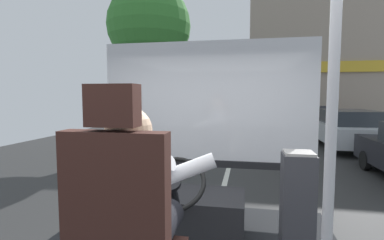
{
  "coord_description": "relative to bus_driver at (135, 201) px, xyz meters",
  "views": [
    {
      "loc": [
        0.47,
        -1.72,
        1.98
      ],
      "look_at": [
        -0.09,
        1.18,
        1.73
      ],
      "focal_mm": 26.74,
      "sensor_mm": 36.0,
      "label": 1
    }
  ],
  "objects": [
    {
      "name": "ground",
      "position": [
        0.09,
        9.18,
        -1.47
      ],
      "size": [
        18.0,
        44.0,
        0.06
      ],
      "color": "#2C2C2C"
    },
    {
      "name": "bus_driver",
      "position": [
        0.0,
        0.0,
        0.0
      ],
      "size": [
        0.81,
        0.55,
        0.76
      ],
      "color": "black",
      "rests_on": "driver_seat"
    },
    {
      "name": "steering_console",
      "position": [
        -0.0,
        1.19,
        -0.55
      ],
      "size": [
        1.1,
        1.02,
        0.81
      ],
      "color": "black",
      "rests_on": "bus_floor"
    },
    {
      "name": "handrail_pole",
      "position": [
        0.9,
        -0.1,
        0.23
      ],
      "size": [
        0.04,
        0.04,
        2.0
      ],
      "color": "#B7B7BC",
      "rests_on": "bus_floor"
    },
    {
      "name": "fare_box",
      "position": [
        0.95,
        0.93,
        -0.33
      ],
      "size": [
        0.24,
        0.24,
        0.89
      ],
      "color": "#333338",
      "rests_on": "bus_floor"
    },
    {
      "name": "windshield_panel",
      "position": [
        0.09,
        2.0,
        0.27
      ],
      "size": [
        2.5,
        0.08,
        1.48
      ],
      "color": "silver"
    },
    {
      "name": "street_tree",
      "position": [
        -2.79,
        8.25,
        2.91
      ],
      "size": [
        2.86,
        2.86,
        5.81
      ],
      "color": "#4C3828",
      "rests_on": "ground"
    },
    {
      "name": "shop_building",
      "position": [
        5.18,
        18.25,
        2.95
      ],
      "size": [
        9.02,
        4.81,
        8.79
      ],
      "color": "gray",
      "rests_on": "ground"
    },
    {
      "name": "parked_car_silver",
      "position": [
        4.32,
        10.35,
        -0.69
      ],
      "size": [
        1.99,
        4.48,
        1.45
      ],
      "color": "silver",
      "rests_on": "ground"
    },
    {
      "name": "parked_car_red",
      "position": [
        4.36,
        16.77,
        -0.71
      ],
      "size": [
        1.77,
        4.29,
        1.42
      ],
      "color": "maroon",
      "rests_on": "ground"
    }
  ]
}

